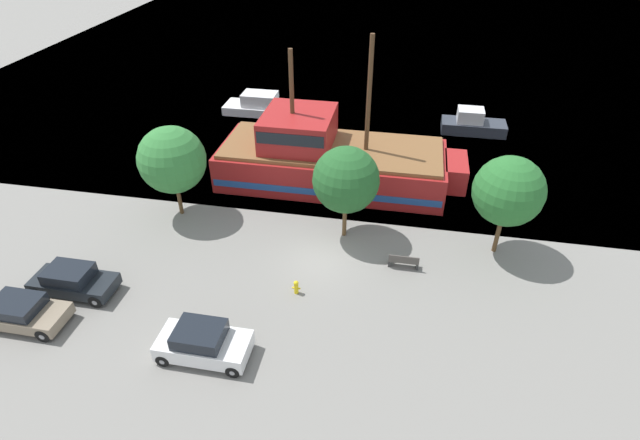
% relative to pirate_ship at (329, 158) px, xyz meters
% --- Properties ---
extents(ground_plane, '(160.00, 160.00, 0.00)m').
position_rel_pirate_ship_xyz_m(ground_plane, '(1.04, -8.46, -1.69)').
color(ground_plane, gray).
extents(water_surface, '(80.00, 80.00, 0.00)m').
position_rel_pirate_ship_xyz_m(water_surface, '(1.04, 35.54, -1.69)').
color(water_surface, '#33566B').
rests_on(water_surface, ground).
extents(pirate_ship, '(16.10, 6.01, 9.82)m').
position_rel_pirate_ship_xyz_m(pirate_ship, '(0.00, 0.00, 0.00)').
color(pirate_ship, '#A31E1E').
rests_on(pirate_ship, water_surface).
extents(moored_boat_dockside, '(7.32, 2.49, 1.78)m').
position_rel_pirate_ship_xyz_m(moored_boat_dockside, '(-7.46, 10.51, -1.05)').
color(moored_boat_dockside, silver).
rests_on(moored_boat_dockside, water_surface).
extents(moored_boat_outer, '(5.04, 2.08, 1.94)m').
position_rel_pirate_ship_xyz_m(moored_boat_outer, '(10.06, 9.84, -0.98)').
color(moored_boat_outer, '#2D333D').
rests_on(moored_boat_outer, water_surface).
extents(parked_car_curb_front, '(4.13, 1.90, 1.36)m').
position_rel_pirate_ship_xyz_m(parked_car_curb_front, '(-11.65, -15.55, -1.01)').
color(parked_car_curb_front, '#7F705B').
rests_on(parked_car_curb_front, ground_plane).
extents(parked_car_curb_mid, '(3.94, 1.94, 1.57)m').
position_rel_pirate_ship_xyz_m(parked_car_curb_mid, '(-2.71, -15.80, -0.93)').
color(parked_car_curb_mid, white).
rests_on(parked_car_curb_mid, ground_plane).
extents(parked_car_curb_rear, '(4.11, 1.81, 1.46)m').
position_rel_pirate_ship_xyz_m(parked_car_curb_rear, '(-10.53, -13.19, -0.97)').
color(parked_car_curb_rear, black).
rests_on(parked_car_curb_rear, ground_plane).
extents(fire_hydrant, '(0.42, 0.25, 0.76)m').
position_rel_pirate_ship_xyz_m(fire_hydrant, '(0.32, -11.25, -1.28)').
color(fire_hydrant, yellow).
rests_on(fire_hydrant, ground_plane).
extents(bench_promenade_east, '(1.59, 0.45, 0.85)m').
position_rel_pirate_ship_xyz_m(bench_promenade_east, '(5.46, -8.31, -1.26)').
color(bench_promenade_east, '#4C4742').
rests_on(bench_promenade_east, ground_plane).
extents(tree_row_east, '(3.92, 3.92, 5.65)m').
position_rel_pirate_ship_xyz_m(tree_row_east, '(-8.22, -5.57, 1.99)').
color(tree_row_east, brown).
rests_on(tree_row_east, ground_plane).
extents(tree_row_mideast, '(3.66, 3.66, 5.50)m').
position_rel_pirate_ship_xyz_m(tree_row_mideast, '(1.96, -5.97, 1.97)').
color(tree_row_mideast, brown).
rests_on(tree_row_mideast, ground_plane).
extents(tree_row_midwest, '(3.66, 3.66, 5.69)m').
position_rel_pirate_ship_xyz_m(tree_row_midwest, '(10.35, -5.91, 2.16)').
color(tree_row_midwest, brown).
rests_on(tree_row_midwest, ground_plane).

